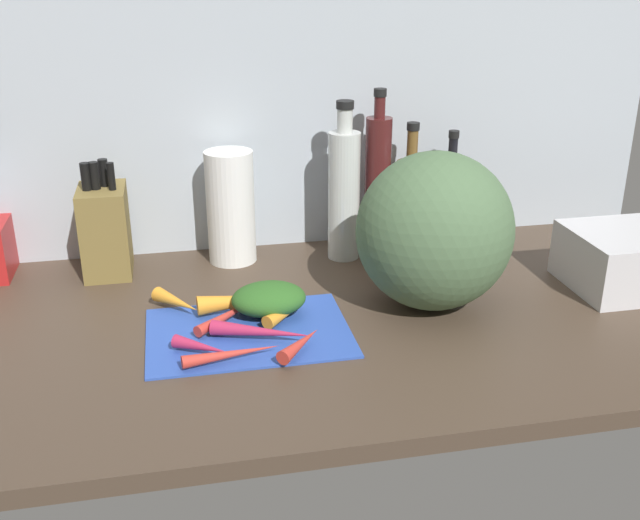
% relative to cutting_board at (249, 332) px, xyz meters
% --- Properties ---
extents(ground_plane, '(1.70, 0.80, 0.03)m').
position_rel_cutting_board_xyz_m(ground_plane, '(0.13, 0.05, -0.02)').
color(ground_plane, '#47382B').
extents(wall_back, '(1.70, 0.03, 0.60)m').
position_rel_cutting_board_xyz_m(wall_back, '(0.13, 0.44, 0.30)').
color(wall_back, '#ADB7C1').
rests_on(wall_back, ground_plane).
extents(cutting_board, '(0.35, 0.25, 0.01)m').
position_rel_cutting_board_xyz_m(cutting_board, '(0.00, 0.00, 0.00)').
color(cutting_board, '#2D51B7').
rests_on(cutting_board, ground_plane).
extents(carrot_0, '(0.10, 0.08, 0.02)m').
position_rel_cutting_board_xyz_m(carrot_0, '(-0.08, -0.07, 0.02)').
color(carrot_0, '#B2264C').
rests_on(carrot_0, cutting_board).
extents(carrot_1, '(0.16, 0.04, 0.02)m').
position_rel_cutting_board_xyz_m(carrot_1, '(-0.04, -0.10, 0.01)').
color(carrot_1, red).
rests_on(carrot_1, cutting_board).
extents(carrot_2, '(0.18, 0.05, 0.04)m').
position_rel_cutting_board_xyz_m(carrot_2, '(0.00, 0.08, 0.02)').
color(carrot_2, orange).
rests_on(carrot_2, cutting_board).
extents(carrot_3, '(0.18, 0.09, 0.03)m').
position_rel_cutting_board_xyz_m(carrot_3, '(0.02, -0.04, 0.02)').
color(carrot_3, '#B2264C').
rests_on(carrot_3, cutting_board).
extents(carrot_4, '(0.09, 0.10, 0.02)m').
position_rel_cutting_board_xyz_m(carrot_4, '(0.08, -0.09, 0.02)').
color(carrot_4, red).
rests_on(carrot_4, cutting_board).
extents(carrot_5, '(0.12, 0.07, 0.03)m').
position_rel_cutting_board_xyz_m(carrot_5, '(0.03, 0.10, 0.02)').
color(carrot_5, orange).
rests_on(carrot_5, cutting_board).
extents(carrot_6, '(0.14, 0.14, 0.02)m').
position_rel_cutting_board_xyz_m(carrot_6, '(-0.02, 0.05, 0.01)').
color(carrot_6, red).
rests_on(carrot_6, cutting_board).
extents(carrot_7, '(0.09, 0.10, 0.03)m').
position_rel_cutting_board_xyz_m(carrot_7, '(-0.12, 0.11, 0.02)').
color(carrot_7, orange).
rests_on(carrot_7, cutting_board).
extents(carrot_8, '(0.10, 0.09, 0.03)m').
position_rel_cutting_board_xyz_m(carrot_8, '(0.07, 0.03, 0.02)').
color(carrot_8, orange).
rests_on(carrot_8, cutting_board).
extents(carrot_greens_pile, '(0.14, 0.10, 0.06)m').
position_rel_cutting_board_xyz_m(carrot_greens_pile, '(0.04, 0.06, 0.03)').
color(carrot_greens_pile, '#2D6023').
rests_on(carrot_greens_pile, cutting_board).
extents(winter_squash, '(0.29, 0.28, 0.29)m').
position_rel_cutting_board_xyz_m(winter_squash, '(0.35, 0.05, 0.14)').
color(winter_squash, '#4C6B47').
rests_on(winter_squash, ground_plane).
extents(knife_block, '(0.09, 0.13, 0.24)m').
position_rel_cutting_board_xyz_m(knife_block, '(-0.25, 0.33, 0.09)').
color(knife_block, olive).
rests_on(knife_block, ground_plane).
extents(paper_towel_roll, '(0.10, 0.10, 0.24)m').
position_rel_cutting_board_xyz_m(paper_towel_roll, '(0.01, 0.35, 0.12)').
color(paper_towel_roll, white).
rests_on(paper_towel_roll, ground_plane).
extents(bottle_0, '(0.07, 0.07, 0.34)m').
position_rel_cutting_board_xyz_m(bottle_0, '(0.24, 0.32, 0.14)').
color(bottle_0, silver).
rests_on(bottle_0, ground_plane).
extents(bottle_1, '(0.06, 0.06, 0.36)m').
position_rel_cutting_board_xyz_m(bottle_1, '(0.32, 0.34, 0.15)').
color(bottle_1, '#471919').
rests_on(bottle_1, ground_plane).
extents(bottle_2, '(0.06, 0.06, 0.28)m').
position_rel_cutting_board_xyz_m(bottle_2, '(0.40, 0.34, 0.10)').
color(bottle_2, brown).
rests_on(bottle_2, ground_plane).
extents(bottle_3, '(0.06, 0.06, 0.26)m').
position_rel_cutting_board_xyz_m(bottle_3, '(0.50, 0.35, 0.10)').
color(bottle_3, black).
rests_on(bottle_3, ground_plane).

